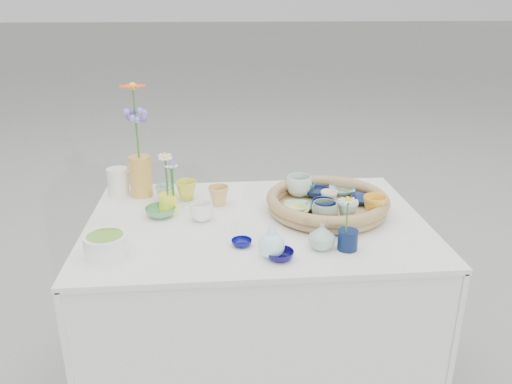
{
  "coord_description": "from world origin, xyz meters",
  "views": [
    {
      "loc": [
        -0.15,
        -1.71,
        1.54
      ],
      "look_at": [
        0.0,
        0.02,
        0.87
      ],
      "focal_mm": 35.0,
      "sensor_mm": 36.0,
      "label": 1
    }
  ],
  "objects": [
    {
      "name": "loose_ceramic_3",
      "position": [
        -0.2,
        0.02,
        0.8
      ],
      "size": [
        0.11,
        0.11,
        0.07
      ],
      "primitive_type": "imported",
      "rotation": [
        0.0,
        0.0,
        0.31
      ],
      "color": "white",
      "rests_on": "display_table"
    },
    {
      "name": "loose_ceramic_1",
      "position": [
        -0.14,
        0.17,
        0.8
      ],
      "size": [
        0.11,
        0.11,
        0.08
      ],
      "primitive_type": "imported",
      "rotation": [
        0.0,
        0.0,
        -0.38
      ],
      "color": "tan",
      "rests_on": "display_table"
    },
    {
      "name": "tray_ceramic_11",
      "position": [
        0.33,
        -0.06,
        0.82
      ],
      "size": [
        0.08,
        0.08,
        0.07
      ],
      "primitive_type": "imported",
      "rotation": [
        0.0,
        0.0,
        0.03
      ],
      "color": "#A4DCC9",
      "rests_on": "wicker_tray"
    },
    {
      "name": "tray_ceramic_4",
      "position": [
        0.24,
        -0.07,
        0.82
      ],
      "size": [
        0.11,
        0.11,
        0.07
      ],
      "primitive_type": "imported",
      "rotation": [
        0.0,
        0.0,
        0.12
      ],
      "color": "gray",
      "rests_on": "wicker_tray"
    },
    {
      "name": "tray_ceramic_9",
      "position": [
        0.24,
        -0.04,
        0.82
      ],
      "size": [
        0.1,
        0.1,
        0.07
      ],
      "primitive_type": "imported",
      "rotation": [
        0.0,
        0.0,
        -0.07
      ],
      "color": "#0C1854",
      "rests_on": "wicker_tray"
    },
    {
      "name": "loose_ceramic_2",
      "position": [
        -0.36,
        0.07,
        0.78
      ],
      "size": [
        0.14,
        0.14,
        0.04
      ],
      "primitive_type": "imported",
      "rotation": [
        0.0,
        0.0,
        0.21
      ],
      "color": "#52975D",
      "rests_on": "display_table"
    },
    {
      "name": "display_table",
      "position": [
        0.0,
        0.0,
        0.0
      ],
      "size": [
        1.26,
        0.86,
        0.77
      ],
      "primitive_type": null,
      "color": "white",
      "rests_on": "ground"
    },
    {
      "name": "bud_vase_cobalt",
      "position": [
        0.28,
        -0.26,
        0.8
      ],
      "size": [
        0.08,
        0.08,
        0.07
      ],
      "primitive_type": "cylinder",
      "rotation": [
        0.0,
        0.0,
        -0.15
      ],
      "color": "#09183F",
      "rests_on": "display_table"
    },
    {
      "name": "daisy_posy",
      "position": [
        -0.32,
        0.1,
        0.92
      ],
      "size": [
        0.1,
        0.1,
        0.16
      ],
      "primitive_type": null,
      "rotation": [
        0.0,
        0.0,
        -0.22
      ],
      "color": "white",
      "rests_on": "daisy_cup"
    },
    {
      "name": "tray_ceramic_6",
      "position": [
        0.19,
        0.19,
        0.83
      ],
      "size": [
        0.14,
        0.14,
        0.08
      ],
      "primitive_type": "imported",
      "rotation": [
        0.0,
        0.0,
        0.37
      ],
      "color": "silver",
      "rests_on": "wicker_tray"
    },
    {
      "name": "fluted_bowl",
      "position": [
        -0.51,
        -0.24,
        0.8
      ],
      "size": [
        0.18,
        0.18,
        0.07
      ],
      "primitive_type": null,
      "rotation": [
        0.0,
        0.0,
        -0.37
      ],
      "color": "white",
      "rests_on": "display_table"
    },
    {
      "name": "tray_ceramic_10",
      "position": [
        0.14,
        -0.02,
        0.8
      ],
      "size": [
        0.11,
        0.11,
        0.03
      ],
      "primitive_type": "imported",
      "rotation": [
        0.0,
        0.0,
        0.06
      ],
      "color": "#EDF18D",
      "rests_on": "wicker_tray"
    },
    {
      "name": "bud_vase_paleblue",
      "position": [
        0.02,
        -0.29,
        0.83
      ],
      "size": [
        0.11,
        0.11,
        0.13
      ],
      "primitive_type": null,
      "rotation": [
        0.0,
        0.0,
        -0.33
      ],
      "color": "#CAF5FD",
      "rests_on": "display_table"
    },
    {
      "name": "hydrangea",
      "position": [
        -0.46,
        0.28,
        1.02
      ],
      "size": [
        0.07,
        0.07,
        0.24
      ],
      "primitive_type": null,
      "rotation": [
        0.0,
        0.0,
        0.07
      ],
      "color": "#624599",
      "rests_on": "tall_vase_yellow"
    },
    {
      "name": "tray_ceramic_5",
      "position": [
        0.16,
        0.04,
        0.8
      ],
      "size": [
        0.11,
        0.11,
        0.02
      ],
      "primitive_type": "imported",
      "rotation": [
        0.0,
        0.0,
        -0.06
      ],
      "color": "#92C6B6",
      "rests_on": "wicker_tray"
    },
    {
      "name": "tray_ceramic_0",
      "position": [
        0.27,
        0.17,
        0.8
      ],
      "size": [
        0.14,
        0.14,
        0.03
      ],
      "primitive_type": "imported",
      "rotation": [
        0.0,
        0.0,
        0.42
      ],
      "color": "#0E1D4D",
      "rests_on": "wicker_tray"
    },
    {
      "name": "loose_ceramic_6",
      "position": [
        0.05,
        -0.31,
        0.78
      ],
      "size": [
        0.1,
        0.1,
        0.03
      ],
      "primitive_type": "imported",
      "rotation": [
        0.0,
        0.0,
        0.13
      ],
      "color": "#0D084F",
      "rests_on": "display_table"
    },
    {
      "name": "loose_ceramic_5",
      "position": [
        -0.36,
        0.23,
        0.8
      ],
      "size": [
        0.09,
        0.09,
        0.06
      ],
      "primitive_type": "imported",
      "rotation": [
        0.0,
        0.0,
        -0.31
      ],
      "color": "#9CC4B1",
      "rests_on": "display_table"
    },
    {
      "name": "bud_vase_seafoam",
      "position": [
        0.19,
        -0.25,
        0.81
      ],
      "size": [
        0.09,
        0.09,
        0.09
      ],
      "primitive_type": "imported",
      "rotation": [
        0.0,
        0.0,
        0.03
      ],
      "color": "#9ABBAC",
      "rests_on": "display_table"
    },
    {
      "name": "loose_ceramic_0",
      "position": [
        -0.27,
        0.23,
        0.8
      ],
      "size": [
        0.1,
        0.1,
        0.08
      ],
      "primitive_type": "imported",
      "rotation": [
        0.0,
        0.0,
        0.23
      ],
      "color": "#D3D339",
      "rests_on": "display_table"
    },
    {
      "name": "wicker_tray",
      "position": [
        0.28,
        0.05,
        0.8
      ],
      "size": [
        0.47,
        0.47,
        0.08
      ],
      "primitive_type": null,
      "color": "#9B7E4C",
      "rests_on": "display_table"
    },
    {
      "name": "tall_vase_yellow",
      "position": [
        -0.46,
        0.29,
        0.85
      ],
      "size": [
        0.11,
        0.11,
        0.17
      ],
      "primitive_type": "cylinder",
      "rotation": [
        0.0,
        0.0,
        -0.26
      ],
      "color": "gold",
      "rests_on": "display_table"
    },
    {
      "name": "gerbera",
      "position": [
        -0.46,
        0.28,
        1.08
      ],
      "size": [
        0.14,
        0.14,
        0.31
      ],
      "primitive_type": null,
      "rotation": [
        0.0,
        0.0,
        0.24
      ],
      "color": "#FF501C",
      "rests_on": "tall_vase_yellow"
    },
    {
      "name": "tray_ceramic_8",
      "position": [
        0.38,
        0.2,
        0.8
      ],
      "size": [
        0.11,
        0.11,
        0.03
      ],
      "primitive_type": "imported",
      "rotation": [
        0.0,
        0.0,
        0.03
      ],
      "color": "#81D9F0",
      "rests_on": "wicker_tray"
    },
    {
      "name": "tray_ceramic_3",
      "position": [
        0.25,
        0.02,
        0.8
      ],
      "size": [
        0.13,
        0.13,
        0.03
      ],
      "primitive_type": "imported",
      "rotation": [
        0.0,
        0.0,
        0.28
      ],
      "color": "#48986E",
      "rests_on": "wicker_tray"
    },
    {
      "name": "ground",
      "position": [
        0.0,
        0.0,
        0.0
      ],
      "size": [
        80.0,
        80.0,
        0.0
      ],
      "primitive_type": "plane",
      "color": "gray"
    },
    {
      "name": "tray_ceramic_2",
      "position": [
        0.44,
        -0.05,
        0.82
      ],
      "size": [
        0.1,
        0.1,
        0.08
      ],
      "primitive_type": "imported",
      "rotation": [
        0.0,
        0.0,
        -0.18
      ],
      "color": "yellow",
      "rests_on": "wicker_tray"
    },
    {
      "name": "daisy_cup",
      "position": [
        -0.34,
        0.1,
        0.8
      ],
      "size": [
        0.08,
        0.08,
        0.08
      ],
      "primitive_type": "cylinder",
      "rotation": [
        0.0,
        0.0,
        -0.22
      ],
      "color": "#F4FC32",
      "rests_on": "display_table"
    },
    {
      "name": "white_pitcher",
      "position": [
        -0.56,
        0.31,
        0.82
      ],
      "size": [
        0.15,
        0.13,
        0.12
      ],
      "primitive_type": null,
      "rotation": [
        0.0,
        0.0,
        -0.36
      ],
      "color": "silver",
      "rests_on": "display_table"
    },
    {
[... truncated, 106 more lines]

